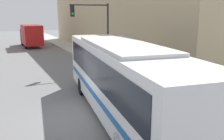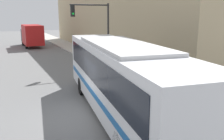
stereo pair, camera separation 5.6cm
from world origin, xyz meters
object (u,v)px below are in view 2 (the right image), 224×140
object	(u,v)px
city_bus	(121,75)
delivery_truck	(32,35)
traffic_light_pole	(95,24)
fire_hydrant	(135,73)
parking_meter	(100,53)
pedestrian_near_corner	(141,65)

from	to	relation	value
city_bus	delivery_truck	bearing A→B (deg)	98.54
delivery_truck	traffic_light_pole	distance (m)	17.00
traffic_light_pole	city_bus	bearing A→B (deg)	-105.53
city_bus	delivery_truck	xyz separation A→B (m)	(-0.10, 26.48, -0.27)
fire_hydrant	parking_meter	size ratio (longest dim) A/B	0.60
traffic_light_pole	parking_meter	xyz separation A→B (m)	(0.99, 1.59, -2.65)
city_bus	parking_meter	xyz separation A→B (m)	(3.72, 11.43, -0.86)
city_bus	pedestrian_near_corner	bearing A→B (deg)	59.61
city_bus	fire_hydrant	world-z (taller)	city_bus
fire_hydrant	pedestrian_near_corner	bearing A→B (deg)	33.84
delivery_truck	traffic_light_pole	world-z (taller)	traffic_light_pole
pedestrian_near_corner	delivery_truck	bearing A→B (deg)	102.06
city_bus	fire_hydrant	bearing A→B (deg)	61.82
city_bus	pedestrian_near_corner	world-z (taller)	city_bus
parking_meter	pedestrian_near_corner	bearing A→B (deg)	-83.61
pedestrian_near_corner	parking_meter	bearing A→B (deg)	96.39
fire_hydrant	pedestrian_near_corner	world-z (taller)	pedestrian_near_corner
fire_hydrant	traffic_light_pole	bearing A→B (deg)	101.57
city_bus	traffic_light_pole	bearing A→B (deg)	82.79
fire_hydrant	parking_meter	world-z (taller)	parking_meter
traffic_light_pole	parking_meter	size ratio (longest dim) A/B	3.86
delivery_truck	fire_hydrant	size ratio (longest dim) A/B	8.45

